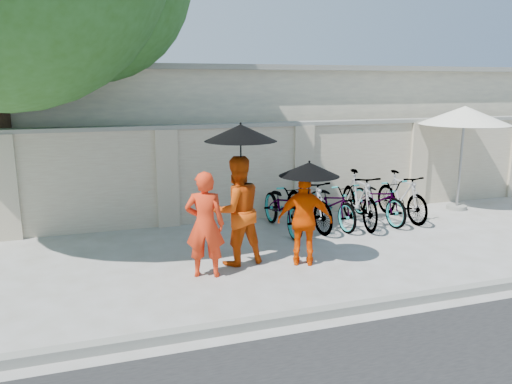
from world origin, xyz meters
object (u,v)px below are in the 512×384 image
object	(u,v)px
monk_center	(237,211)
monk_right	(305,220)
patio_umbrella	(465,116)
monk_left	(205,225)

from	to	relation	value
monk_center	monk_right	distance (m)	1.11
monk_center	patio_umbrella	xyz separation A→B (m)	(5.92, 1.86, 1.28)
monk_left	patio_umbrella	world-z (taller)	patio_umbrella
monk_left	monk_right	size ratio (longest dim) A/B	1.10
monk_left	patio_umbrella	distance (m)	7.03
monk_right	monk_center	bearing A→B (deg)	2.43
monk_right	patio_umbrella	size ratio (longest dim) A/B	0.60
monk_left	monk_right	distance (m)	1.64
monk_center	monk_left	bearing A→B (deg)	23.54
patio_umbrella	monk_center	bearing A→B (deg)	-162.57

